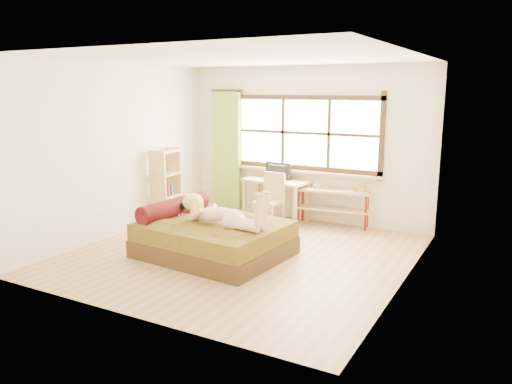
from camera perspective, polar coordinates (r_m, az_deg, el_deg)
The scene contains 18 objects.
floor at distance 7.14m, azimuth -1.69°, elevation -7.13°, with size 4.50×4.50×0.00m, color #9E754C.
ceiling at distance 6.77m, azimuth -1.83°, elevation 15.05°, with size 4.50×4.50×0.00m, color white.
wall_back at distance 8.82m, azimuth 5.72°, elevation 5.43°, with size 4.50×4.50×0.00m, color silver.
wall_front at distance 5.05m, azimuth -14.84°, elevation 0.41°, with size 4.50×4.50×0.00m, color silver.
wall_left at distance 8.19m, azimuth -15.49°, elevation 4.59°, with size 4.50×4.50×0.00m, color silver.
wall_right at distance 6.02m, azimuth 17.06°, elevation 2.06°, with size 4.50×4.50×0.00m, color silver.
window at distance 8.78m, azimuth 5.66°, elevation 6.45°, with size 2.80×0.16×1.46m.
curtain at distance 9.45m, azimuth -3.29°, elevation 4.67°, with size 0.55×0.10×2.20m, color olive.
bed at distance 7.08m, azimuth -5.10°, elevation -5.14°, with size 2.04×1.69×0.73m.
woman at distance 6.80m, azimuth -4.05°, elevation -1.42°, with size 1.34×0.38×0.57m, color beige, non-canonical shape.
kitten at distance 7.45m, azimuth -9.04°, elevation -1.73°, with size 0.29×0.11×0.23m, color black, non-canonical shape.
desk at distance 8.84m, azimuth 2.22°, elevation 0.78°, with size 1.21×0.66×0.73m.
monitor at distance 8.84m, azimuth 2.38°, elevation 2.40°, with size 0.52×0.07×0.30m, color black.
chair at distance 8.50m, azimuth 1.77°, elevation -0.52°, with size 0.45×0.45×0.91m.
pipe_shelf at distance 8.58m, azimuth 8.91°, elevation -0.85°, with size 1.28×0.46×0.71m.
cup at distance 8.64m, azimuth 7.00°, elevation 0.72°, with size 0.11×0.11×0.09m, color gray.
book at distance 8.48m, azimuth 10.13°, elevation 0.17°, with size 0.16×0.22×0.02m, color gray.
bookshelf at distance 8.88m, azimuth -10.24°, elevation 0.77°, with size 0.38×0.59×1.28m.
Camera 1 is at (3.44, -5.82, 2.30)m, focal length 35.00 mm.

